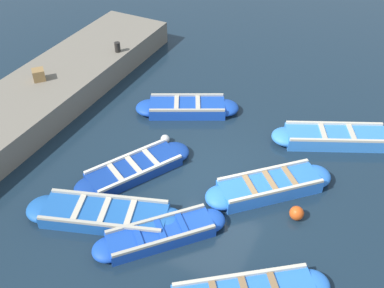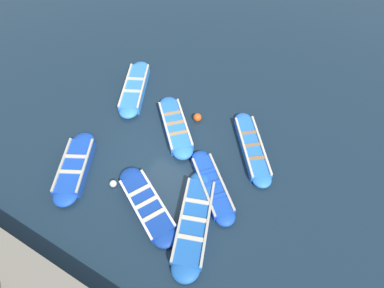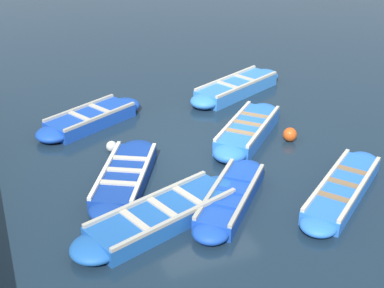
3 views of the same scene
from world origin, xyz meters
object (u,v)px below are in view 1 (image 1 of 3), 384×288
boat_centre (161,234)px  boat_outer_left (269,186)px  wooden_crate (39,75)px  boat_bow_out (105,215)px  boat_near_quay (187,108)px  boat_alongside (134,169)px  bollard_mid_north (117,47)px  buoy_orange_near (165,139)px  boat_outer_right (336,137)px  buoy_yellow_far (297,213)px

boat_centre → boat_outer_left: (1.74, 2.58, 0.04)m
boat_centre → wooden_crate: wooden_crate is taller
boat_bow_out → boat_near_quay: size_ratio=1.21×
boat_alongside → boat_near_quay: bearing=90.6°
boat_outer_left → bollard_mid_north: bollard_mid_north is taller
buoy_orange_near → boat_centre: bearing=-62.4°
boat_outer_left → buoy_orange_near: size_ratio=11.63×
boat_centre → boat_outer_right: (2.81, 5.39, 0.03)m
boat_outer_left → wooden_crate: 8.09m
boat_centre → boat_outer_right: 6.08m
boat_alongside → bollard_mid_north: size_ratio=9.68×
wooden_crate → buoy_orange_near: 4.71m
boat_alongside → buoy_orange_near: 1.53m
boat_outer_left → boat_alongside: bearing=-164.7°
boat_bow_out → wooden_crate: bearing=144.9°
boat_outer_left → wooden_crate: bearing=175.0°
wooden_crate → bollard_mid_north: bearing=67.0°
boat_bow_out → buoy_orange_near: 3.25m
boat_near_quay → wooden_crate: size_ratio=9.07×
boat_centre → boat_outer_right: size_ratio=0.75×
bollard_mid_north → boat_alongside: bearing=-52.4°
boat_alongside → buoy_orange_near: boat_alongside is taller
boat_near_quay → buoy_orange_near: 1.69m
boat_near_quay → boat_outer_left: 4.18m
boat_outer_left → wooden_crate: size_ratio=8.33×
boat_near_quay → buoy_orange_near: size_ratio=12.67×
boat_bow_out → boat_centre: bearing=3.5°
boat_centre → buoy_orange_near: 3.57m
boat_centre → boat_bow_out: 1.49m
boat_outer_right → buoy_yellow_far: bearing=-93.2°
boat_centre → boat_outer_left: size_ratio=0.92×
boat_outer_right → wooden_crate: size_ratio=10.23×
boat_alongside → bollard_mid_north: 5.59m
boat_outer_left → boat_near_quay: bearing=147.3°
boat_centre → boat_outer_right: bearing=62.4°
boat_centre → boat_near_quay: bearing=110.2°
boat_near_quay → boat_alongside: size_ratio=0.98×
boat_near_quay → boat_alongside: bearing=-89.4°
wooden_crate → buoy_yellow_far: wooden_crate is taller
boat_bow_out → boat_outer_left: 4.19m
boat_near_quay → boat_alongside: (0.03, -3.21, -0.02)m
boat_outer_left → wooden_crate: (-8.02, 0.70, 0.82)m
boat_outer_right → buoy_yellow_far: (-0.19, -3.37, -0.02)m
boat_outer_left → buoy_orange_near: bearing=170.3°
boat_centre → boat_outer_left: bearing=56.1°
boat_bow_out → buoy_yellow_far: boat_bow_out is taller
boat_bow_out → boat_outer_right: (4.30, 5.48, 0.03)m
boat_outer_right → buoy_yellow_far: size_ratio=10.67×
boat_near_quay → bollard_mid_north: bollard_mid_north is taller
bollard_mid_north → buoy_orange_near: 4.57m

